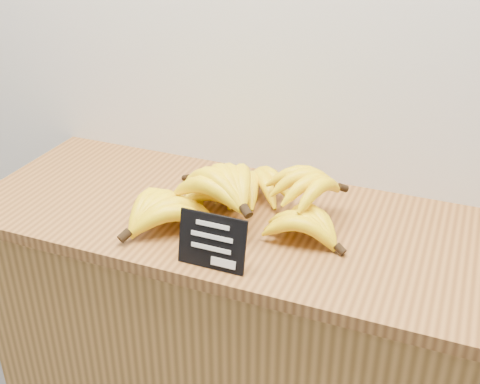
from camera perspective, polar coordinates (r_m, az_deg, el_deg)
name	(u,v)px	position (r m, az deg, el deg)	size (l,w,h in m)	color
counter	(247,366)	(1.73, 0.65, -16.15)	(1.27, 0.50, 0.90)	#A87736
counter_top	(248,221)	(1.44, 0.74, -2.81)	(1.36, 0.54, 0.03)	#95612E
chalkboard_sign	(212,242)	(1.23, -2.68, -4.73)	(0.15, 0.01, 0.12)	black
banana_pile	(232,197)	(1.41, -0.78, -0.45)	(0.55, 0.42, 0.13)	yellow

